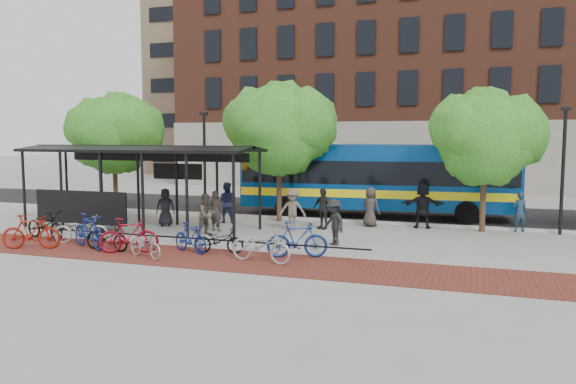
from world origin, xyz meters
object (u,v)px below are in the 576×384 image
(pedestrian_6, at_px, (370,207))
(pedestrian_7, at_px, (520,212))
(bus, at_px, (376,176))
(pedestrian_2, at_px, (226,202))
(pedestrian_8, at_px, (207,214))
(lamp_post_left, at_px, (205,161))
(bike_5, at_px, (129,236))
(bike_2, at_px, (81,229))
(pedestrian_1, at_px, (216,211))
(tree_b, at_px, (281,126))
(tree_c, at_px, (487,134))
(pedestrian_0, at_px, (165,207))
(bus_shelter, at_px, (137,159))
(bike_3, at_px, (89,231))
(bike_10, at_px, (261,245))
(bike_1, at_px, (31,232))
(bike_8, at_px, (219,240))
(pedestrian_4, at_px, (323,209))
(bike_6, at_px, (145,244))
(lamp_post_right, at_px, (563,167))
(pedestrian_9, at_px, (334,222))
(tree_a, at_px, (116,131))
(pedestrian_3, at_px, (292,210))
(bike_0, at_px, (45,225))
(pedestrian_5, at_px, (423,206))
(bike_4, at_px, (107,237))
(bike_11, at_px, (297,240))

(pedestrian_6, bearing_deg, pedestrian_7, -155.17)
(bus, xyz_separation_m, pedestrian_2, (-6.21, -4.08, -1.11))
(pedestrian_7, bearing_deg, pedestrian_8, -0.80)
(lamp_post_left, height_order, bike_5, lamp_post_left)
(bike_2, bearing_deg, pedestrian_1, -66.06)
(tree_b, height_order, tree_c, tree_b)
(pedestrian_0, relative_size, pedestrian_6, 0.96)
(bus_shelter, bearing_deg, pedestrian_0, 44.25)
(tree_b, bearing_deg, bike_3, -117.81)
(bike_10, bearing_deg, bike_1, 103.73)
(bike_8, bearing_deg, pedestrian_4, -31.19)
(lamp_post_left, height_order, bike_6, lamp_post_left)
(bike_10, distance_m, pedestrian_1, 6.30)
(tree_b, relative_size, lamp_post_right, 1.26)
(bus, bearing_deg, pedestrian_0, -148.97)
(bike_1, height_order, pedestrian_0, pedestrian_0)
(lamp_post_right, relative_size, pedestrian_4, 2.91)
(bike_3, height_order, bike_5, bike_3)
(bike_3, height_order, pedestrian_9, pedestrian_9)
(tree_a, xyz_separation_m, bike_5, (6.46, -8.46, -3.63))
(pedestrian_1, height_order, pedestrian_9, pedestrian_1)
(lamp_post_left, relative_size, pedestrian_3, 2.87)
(pedestrian_8, bearing_deg, pedestrian_1, 30.80)
(pedestrian_7, bearing_deg, pedestrian_6, -16.79)
(tree_c, bearing_deg, lamp_post_right, 4.91)
(bike_3, height_order, pedestrian_6, pedestrian_6)
(bike_2, xyz_separation_m, pedestrian_0, (0.93, 4.45, 0.32))
(bike_0, bearing_deg, lamp_post_right, -55.74)
(bike_2, bearing_deg, pedestrian_4, -76.75)
(bus, relative_size, bike_2, 6.75)
(bus_shelter, bearing_deg, pedestrian_7, 15.34)
(bike_1, distance_m, pedestrian_1, 7.15)
(bike_2, relative_size, pedestrian_5, 1.01)
(pedestrian_0, xyz_separation_m, pedestrian_9, (8.13, -1.84, 0.00))
(tree_b, xyz_separation_m, tree_c, (8.99, -0.00, -0.41))
(lamp_post_left, distance_m, pedestrian_8, 5.63)
(pedestrian_3, height_order, pedestrian_6, pedestrian_3)
(bike_10, xyz_separation_m, pedestrian_1, (-3.95, 4.90, 0.29))
(tree_a, distance_m, bus, 13.45)
(bike_5, xyz_separation_m, pedestrian_5, (9.00, 8.52, 0.37))
(lamp_post_left, distance_m, bike_0, 8.40)
(bike_4, bearing_deg, pedestrian_8, -20.07)
(bike_11, distance_m, pedestrian_2, 8.08)
(bike_0, relative_size, bike_2, 1.06)
(bus_shelter, distance_m, pedestrian_1, 4.14)
(bus_shelter, relative_size, lamp_post_left, 2.07)
(bike_11, height_order, pedestrian_3, pedestrian_3)
(tree_a, bearing_deg, pedestrian_5, 0.21)
(bike_3, xyz_separation_m, bike_6, (2.75, -0.67, -0.17))
(bus, relative_size, pedestrian_3, 7.46)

